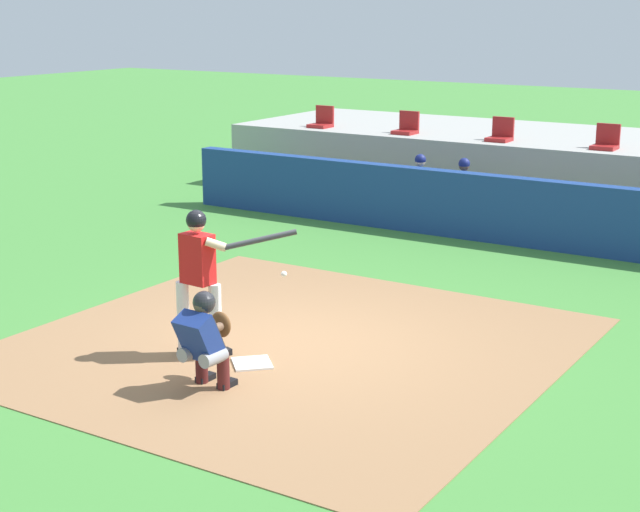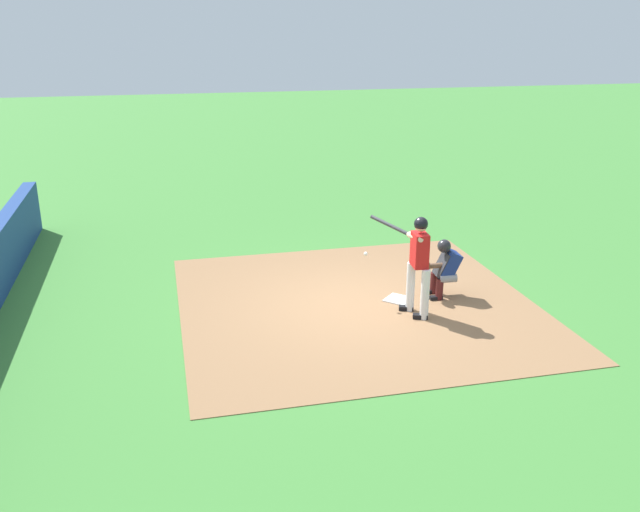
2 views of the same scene
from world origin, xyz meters
name	(u,v)px [view 2 (image 2 of 2)]	position (x,y,z in m)	size (l,w,h in m)	color
ground_plane	(357,304)	(0.00, 0.00, 0.00)	(80.00, 80.00, 0.00)	#428438
dirt_infield	(357,304)	(0.00, 0.00, 0.01)	(6.40, 6.40, 0.01)	#936B47
home_plate	(398,299)	(0.00, -0.80, 0.02)	(0.44, 0.44, 0.02)	white
batter_at_plate	(418,259)	(-0.67, -0.88, 1.04)	(1.34, 0.72, 1.80)	silver
catcher_crouched	(443,266)	(0.00, -1.65, 0.61)	(0.50, 1.88, 1.13)	gray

